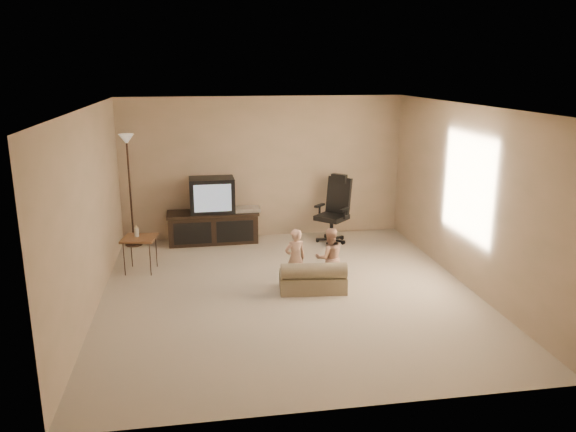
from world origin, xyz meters
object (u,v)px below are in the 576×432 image
side_table (139,238)px  toddler_left (295,259)px  floor_lamp (128,165)px  child_sofa (313,279)px  office_chair (334,218)px  tv_stand (213,216)px  toddler_right (329,258)px

side_table → toddler_left: 2.41m
floor_lamp → child_sofa: floor_lamp is taller
floor_lamp → toddler_left: size_ratio=2.25×
office_chair → toddler_left: 2.29m
office_chair → toddler_left: bearing=-72.3°
floor_lamp → toddler_left: bearing=-44.6°
toddler_left → tv_stand: bearing=-80.1°
side_table → tv_stand: bearing=49.0°
office_chair → floor_lamp: (-3.47, 0.35, 0.97)m
tv_stand → side_table: (-1.14, -1.31, 0.04)m
tv_stand → floor_lamp: size_ratio=0.84×
floor_lamp → child_sofa: size_ratio=2.02×
side_table → office_chair: bearing=17.2°
side_table → child_sofa: size_ratio=0.76×
child_sofa → toddler_right: 0.38m
tv_stand → office_chair: bearing=-9.3°
child_sofa → toddler_left: toddler_left is taller
office_chair → floor_lamp: floor_lamp is taller
tv_stand → child_sofa: tv_stand is taller
floor_lamp → side_table: bearing=-80.0°
side_table → floor_lamp: (-0.24, 1.34, 0.88)m
tv_stand → child_sofa: bearing=-64.2°
child_sofa → side_table: bearing=159.5°
toddler_right → child_sofa: bearing=24.7°
toddler_left → side_table: bearing=-39.5°
floor_lamp → office_chair: bearing=-5.7°
office_chair → toddler_left: (-1.05, -2.04, 0.00)m
office_chair → side_table: bearing=-117.8°
office_chair → floor_lamp: size_ratio=0.62×
office_chair → floor_lamp: 3.62m
side_table → toddler_left: bearing=-25.5°
tv_stand → side_table: bearing=-132.0°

